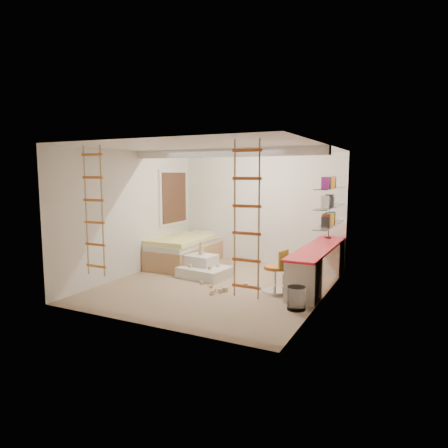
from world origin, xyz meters
The scene contains 15 objects.
floor centered at (0.00, 0.00, 0.00)m, with size 4.50×4.50×0.00m, color #93755F.
ceiling_beam centered at (0.00, 0.30, 2.52)m, with size 4.00×0.18×0.16m, color white.
window_frame centered at (-1.97, 1.50, 1.55)m, with size 0.06×1.15×1.35m, color white.
window_blind centered at (-1.93, 1.50, 1.55)m, with size 0.02×1.00×1.20m, color #4C2D1E.
rope_ladder_left centered at (-1.35, -1.75, 1.52)m, with size 0.41×0.04×2.13m, color orange, non-canonical shape.
rope_ladder_right centered at (1.35, -1.75, 1.52)m, with size 0.41×0.04×2.13m, color #C74E22, non-canonical shape.
waste_bin centered at (1.75, -0.67, 0.18)m, with size 0.29×0.29×0.37m, color white.
desk centered at (1.72, 0.86, 0.40)m, with size 0.56×2.80×0.75m.
shelves centered at (1.87, 1.13, 1.50)m, with size 0.25×1.80×0.71m.
bed centered at (-1.48, 1.23, 0.33)m, with size 1.02×2.00×0.69m.
task_lamp centered at (1.67, 1.82, 1.14)m, with size 0.14×0.36×0.57m.
swivel_chair centered at (1.17, 0.05, 0.29)m, with size 0.54×0.54×0.79m.
play_platform centered at (-0.55, 0.45, 0.17)m, with size 1.05×0.85×0.43m.
toy_blocks centered at (-0.16, 0.04, 0.21)m, with size 1.36×1.19×0.70m.
books centered at (1.87, 1.13, 1.63)m, with size 0.14×0.70×0.92m.
Camera 1 is at (3.42, -6.61, 2.13)m, focal length 32.00 mm.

